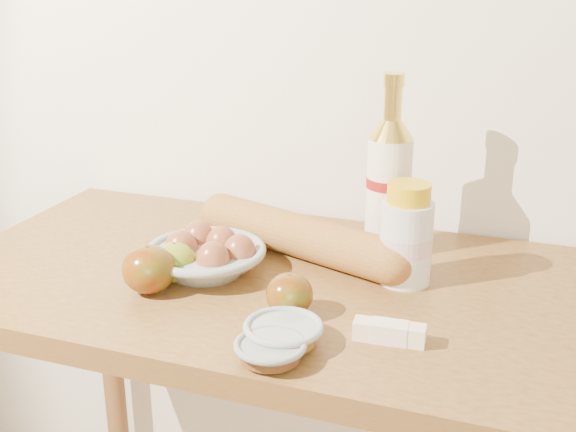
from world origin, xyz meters
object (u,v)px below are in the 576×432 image
object	(u,v)px
egg_bowl	(208,256)
baguette	(300,236)
table	(294,344)
cream_bottle	(406,237)
bourbon_bottle	(389,183)

from	to	relation	value
egg_bowl	baguette	size ratio (longest dim) A/B	0.57
table	egg_bowl	size ratio (longest dim) A/B	4.60
table	cream_bottle	world-z (taller)	cream_bottle
table	egg_bowl	distance (m)	0.21
egg_bowl	baguette	bearing A→B (deg)	43.25
cream_bottle	baguette	bearing A→B (deg)	154.08
cream_bottle	bourbon_bottle	bearing A→B (deg)	102.90
cream_bottle	baguette	xyz separation A→B (m)	(-0.19, 0.04, -0.04)
cream_bottle	egg_bowl	xyz separation A→B (m)	(-0.32, -0.07, -0.05)
baguette	egg_bowl	bearing A→B (deg)	-118.18
egg_bowl	table	bearing A→B (deg)	9.22
table	cream_bottle	bearing A→B (deg)	16.62
cream_bottle	egg_bowl	bearing A→B (deg)	179.28
bourbon_bottle	cream_bottle	size ratio (longest dim) A/B	1.91
cream_bottle	baguette	world-z (taller)	cream_bottle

